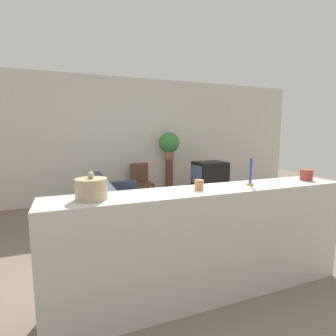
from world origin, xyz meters
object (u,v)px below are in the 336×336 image
Objects in this scene: wooden_chair at (141,181)px; decorative_bowl at (91,189)px; couch at (120,210)px; potted_plant at (169,144)px; television at (210,174)px.

decorative_bowl is at bearing -111.23° from wooden_chair.
decorative_bowl is (-1.31, -3.38, 0.62)m from wooden_chair.
couch is 2.10× the size of wooden_chair.
couch is 2.98× the size of potted_plant.
potted_plant is (0.67, 0.04, 0.79)m from wooden_chair.
decorative_bowl is at bearing -106.50° from couch.
potted_plant is at bearing 59.87° from decorative_bowl.
couch is 2.21m from potted_plant.
couch is 2.11m from television.
couch is at bearing -162.20° from television.
television is 1.05× the size of potted_plant.
television is 3.70m from decorative_bowl.
decorative_bowl reaches higher than couch.
television is 0.74× the size of wooden_chair.
couch is at bearing 73.50° from decorative_bowl.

